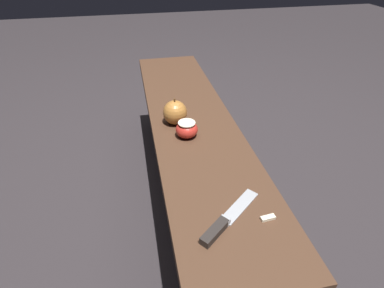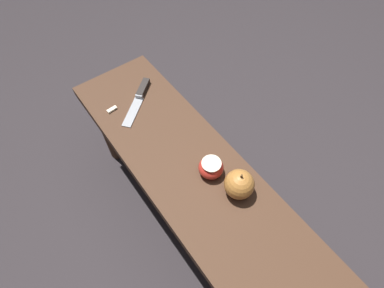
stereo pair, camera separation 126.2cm
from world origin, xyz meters
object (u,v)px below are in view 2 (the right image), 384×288
at_px(wooden_bench, 222,218).
at_px(apple_whole, 239,184).
at_px(knife, 140,95).
at_px(apple_cut, 211,168).

bearing_deg(wooden_bench, apple_whole, 104.52).
height_order(wooden_bench, apple_whole, apple_whole).
bearing_deg(knife, apple_whole, 54.77).
bearing_deg(apple_whole, knife, -175.93).
height_order(wooden_bench, knife, knife).
bearing_deg(apple_cut, apple_whole, 14.27).
xyz_separation_m(knife, apple_cut, (0.39, 0.01, 0.02)).
relative_size(wooden_bench, apple_cut, 18.42).
relative_size(wooden_bench, apple_whole, 14.14).
distance_m(wooden_bench, apple_cut, 0.16).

